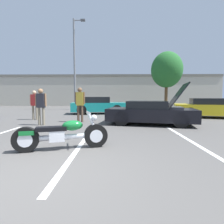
{
  "coord_description": "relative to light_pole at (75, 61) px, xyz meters",
  "views": [
    {
      "loc": [
        1.3,
        -2.8,
        1.33
      ],
      "look_at": [
        1.18,
        3.18,
        0.8
      ],
      "focal_mm": 28.0,
      "sensor_mm": 36.0,
      "label": 1
    }
  ],
  "objects": [
    {
      "name": "tree_background",
      "position": [
        9.37,
        1.0,
        -0.73
      ],
      "size": [
        3.22,
        3.22,
        5.98
      ],
      "color": "brown",
      "rests_on": "ground"
    },
    {
      "name": "show_car_hood_open",
      "position": [
        5.73,
        -9.27,
        -4.27
      ],
      "size": [
        4.36,
        2.6,
        1.94
      ],
      "rotation": [
        0.0,
        0.0,
        -0.21
      ],
      "color": "black",
      "rests_on": "ground"
    },
    {
      "name": "parking_stripe_middle",
      "position": [
        3.07,
        -12.85,
        -4.83
      ],
      "size": [
        0.12,
        5.34,
        0.01
      ],
      "primitive_type": "cube",
      "color": "white",
      "rests_on": "ground"
    },
    {
      "name": "light_pole",
      "position": [
        0.0,
        0.0,
        0.0
      ],
      "size": [
        1.21,
        0.28,
        8.9
      ],
      "color": "slate",
      "rests_on": "ground"
    },
    {
      "name": "parked_car_right_row",
      "position": [
        10.02,
        -6.43,
        -4.24
      ],
      "size": [
        4.56,
        2.83,
        1.22
      ],
      "rotation": [
        0.0,
        0.0,
        -0.26
      ],
      "color": "yellow",
      "rests_on": "ground"
    },
    {
      "name": "spectator_near_motorcycle",
      "position": [
        0.58,
        -9.66,
        -3.83
      ],
      "size": [
        0.52,
        0.22,
        1.69
      ],
      "color": "gray",
      "rests_on": "ground"
    },
    {
      "name": "spectator_far_lot",
      "position": [
        -0.6,
        -7.77,
        -3.84
      ],
      "size": [
        0.52,
        0.22,
        1.67
      ],
      "color": "gray",
      "rests_on": "ground"
    },
    {
      "name": "spectator_by_show_car",
      "position": [
        2.18,
        -8.6,
        -3.76
      ],
      "size": [
        0.52,
        0.24,
        1.79
      ],
      "color": "brown",
      "rests_on": "ground"
    },
    {
      "name": "motorcycle",
      "position": [
        2.69,
        -13.36,
        -4.46
      ],
      "size": [
        2.26,
        0.92,
        0.94
      ],
      "rotation": [
        0.0,
        0.0,
        0.28
      ],
      "color": "black",
      "rests_on": "ground"
    },
    {
      "name": "far_building",
      "position": [
        2.73,
        8.82,
        -2.5
      ],
      "size": [
        32.0,
        4.2,
        4.4
      ],
      "color": "#B2AD9E",
      "rests_on": "ground"
    },
    {
      "name": "ground_plane",
      "position": [
        2.73,
        -14.85,
        -4.84
      ],
      "size": [
        80.0,
        80.0,
        0.0
      ],
      "primitive_type": "plane",
      "color": "#514F4C"
    },
    {
      "name": "parking_stripe_back",
      "position": [
        6.28,
        -12.85,
        -4.83
      ],
      "size": [
        0.12,
        5.34,
        0.01
      ],
      "primitive_type": "cube",
      "color": "white",
      "rests_on": "ground"
    },
    {
      "name": "parked_car_mid_row",
      "position": [
        2.7,
        -4.11,
        -4.21
      ],
      "size": [
        4.39,
        2.33,
        1.31
      ],
      "rotation": [
        0.0,
        0.0,
        0.15
      ],
      "color": "teal",
      "rests_on": "ground"
    }
  ]
}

